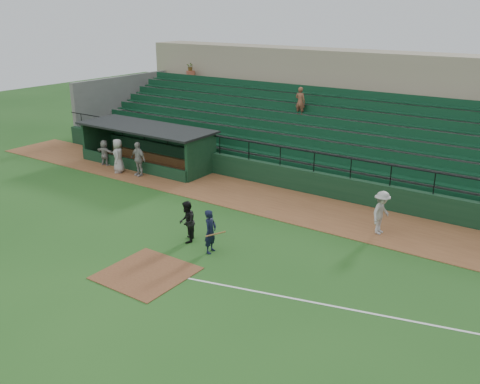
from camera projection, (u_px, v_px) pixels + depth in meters
The scene contains 12 objects.
ground at pixel (165, 263), 19.72m from camera, with size 90.00×90.00×0.00m, color #204F19.
warning_track at pixel (274, 202), 25.92m from camera, with size 40.00×4.00×0.03m, color brown.
home_plate_dirt at pixel (146, 273), 18.94m from camera, with size 3.00×3.00×0.03m, color brown.
foul_line at pixel (380, 315), 16.36m from camera, with size 18.00×0.09×0.01m, color white.
stadium_structure at pixel (347, 126), 31.71m from camera, with size 38.00×13.08×6.40m.
dugout at pixel (152, 142), 31.91m from camera, with size 8.90×3.20×2.42m.
batter_at_plate at pixel (210, 231), 20.32m from camera, with size 1.06×0.72×1.77m.
umpire at pixel (187, 222), 21.25m from camera, with size 0.85×0.66×1.75m, color black.
runner at pixel (381, 213), 21.95m from camera, with size 1.22×0.70×1.89m, color #ABA6A0.
dugout_player_a at pixel (138, 159), 29.59m from camera, with size 1.15×0.48×1.97m, color #AAA49F.
dugout_player_b at pixel (118, 156), 30.20m from camera, with size 0.97×0.63×1.98m, color #A7A19C.
dugout_player_c at pixel (105, 153), 31.67m from camera, with size 1.45×0.46×1.57m, color #AAA49F.
Camera 1 is at (12.39, -12.93, 9.13)m, focal length 38.99 mm.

